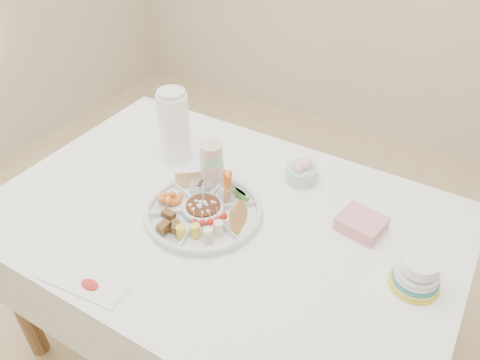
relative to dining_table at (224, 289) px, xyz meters
The scene contains 16 objects.
floor 0.38m from the dining_table, ahead, with size 4.00×4.00×0.00m, color tan.
dining_table is the anchor object (origin of this frame).
party_tray 0.41m from the dining_table, 150.41° to the right, with size 0.38×0.38×0.04m, color white.
bean_dip 0.41m from the dining_table, 150.41° to the right, with size 0.11×0.11×0.04m, color #54311D.
tortillas 0.43m from the dining_table, ahead, with size 0.11×0.11×0.07m, color tan, non-canonical shape.
carrot_cucumber 0.45m from the dining_table, 95.27° to the left, with size 0.12×0.12×0.11m, color orange, non-canonical shape.
pita_raisins 0.45m from the dining_table, 153.07° to the left, with size 0.10×0.10×0.06m, color tan, non-canonical shape.
cherries 0.46m from the dining_table, 163.41° to the right, with size 0.10×0.10×0.04m, color orange, non-canonical shape.
granola_chunks 0.45m from the dining_table, 121.89° to the right, with size 0.11×0.11×0.05m, color brown, non-canonical shape.
banana_tomato 0.46m from the dining_table, 75.45° to the right, with size 0.10×0.10×0.08m, color #EED06C, non-canonical shape.
cup_stack 0.52m from the dining_table, 133.77° to the left, with size 0.08×0.08×0.23m, color silver.
thermos 0.64m from the dining_table, 150.00° to the left, with size 0.11×0.11×0.29m, color white.
flower_bowl 0.54m from the dining_table, 64.85° to the left, with size 0.11×0.11×0.09m, color silver.
napkin_stack 0.60m from the dining_table, 22.77° to the left, with size 0.14×0.12×0.05m, color pink.
plate_stack 0.75m from the dining_table, ahead, with size 0.14×0.14×0.09m, color #D4CA4B.
placemat 0.61m from the dining_table, 112.96° to the right, with size 0.27×0.09×0.01m, color white.
Camera 1 is at (0.64, -0.95, 1.80)m, focal length 35.00 mm.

